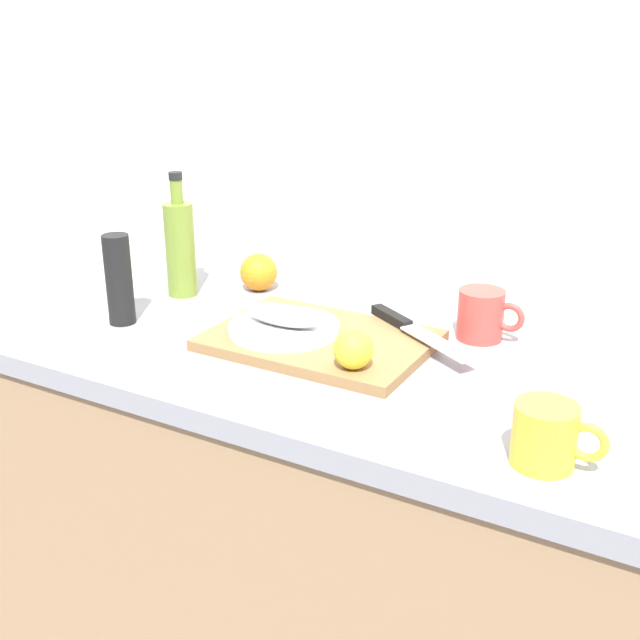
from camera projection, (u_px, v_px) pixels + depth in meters
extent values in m
cube|color=white|center=(408.00, 133.00, 1.55)|extent=(3.20, 0.05, 2.50)
cube|color=#9E7A56|center=(327.00, 564.00, 1.58)|extent=(2.00, 0.58, 0.86)
cube|color=gray|center=(328.00, 362.00, 1.42)|extent=(2.00, 0.60, 0.04)
cube|color=olive|center=(320.00, 340.00, 1.43)|extent=(0.40, 0.28, 0.02)
cylinder|color=white|center=(284.00, 328.00, 1.44)|extent=(0.21, 0.21, 0.01)
ellipsoid|color=#999E99|center=(284.00, 315.00, 1.43)|extent=(0.15, 0.07, 0.04)
cube|color=silver|center=(437.00, 343.00, 1.37)|extent=(0.17, 0.12, 0.00)
cube|color=black|center=(391.00, 317.00, 1.49)|extent=(0.11, 0.08, 0.02)
sphere|color=yellow|center=(353.00, 349.00, 1.28)|extent=(0.07, 0.07, 0.07)
cylinder|color=olive|center=(180.00, 250.00, 1.67)|extent=(0.06, 0.06, 0.20)
cylinder|color=olive|center=(176.00, 192.00, 1.62)|extent=(0.03, 0.03, 0.05)
cylinder|color=black|center=(175.00, 176.00, 1.61)|extent=(0.03, 0.03, 0.02)
cylinder|color=yellow|center=(544.00, 435.00, 1.04)|extent=(0.09, 0.09, 0.09)
torus|color=yellow|center=(587.00, 442.00, 1.01)|extent=(0.06, 0.01, 0.06)
cylinder|color=#CC3F38|center=(481.00, 315.00, 1.45)|extent=(0.09, 0.09, 0.09)
torus|color=#CC3F38|center=(510.00, 317.00, 1.42)|extent=(0.06, 0.01, 0.06)
sphere|color=orange|center=(259.00, 272.00, 1.72)|extent=(0.08, 0.08, 0.08)
cylinder|color=black|center=(119.00, 280.00, 1.51)|extent=(0.05, 0.05, 0.18)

